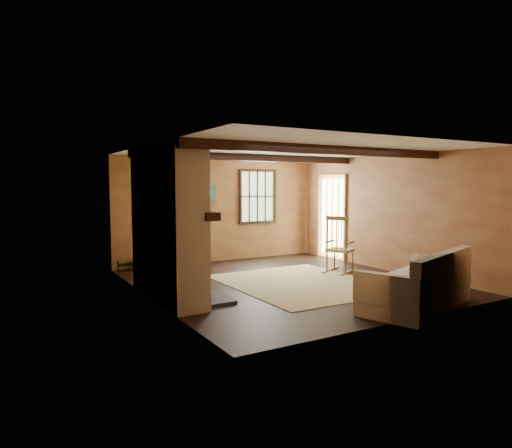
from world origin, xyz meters
TOP-DOWN VIEW (x-y plane):
  - ground at (0.00, 0.00)m, footprint 5.50×5.50m
  - room_envelope at (0.22, 0.26)m, footprint 5.02×5.52m
  - fireplace at (-2.23, -0.00)m, footprint 1.02×2.30m
  - rug at (0.20, -0.20)m, footprint 2.50×3.00m
  - rocking_chair at (1.51, 0.28)m, footprint 0.95×0.78m
  - sofa at (0.74, -2.40)m, footprint 2.26×1.53m
  - firewood_pile at (-2.09, 2.60)m, footprint 0.62×0.11m
  - laundry_basket at (-0.82, 2.28)m, footprint 0.53×0.42m
  - basket_pillow at (-0.82, 2.28)m, footprint 0.46×0.37m
  - armchair at (-1.48, 1.92)m, footprint 1.01×1.01m

SIDE VIEW (x-z plane):
  - ground at x=0.00m, z-range 0.00..0.00m
  - rug at x=0.20m, z-range 0.00..0.01m
  - firewood_pile at x=-2.09m, z-range 0.00..0.23m
  - laundry_basket at x=-0.82m, z-range 0.00..0.30m
  - sofa at x=0.74m, z-range -0.12..0.72m
  - armchair at x=-1.48m, z-range 0.00..0.66m
  - basket_pillow at x=-0.82m, z-range 0.30..0.52m
  - rocking_chair at x=1.51m, z-range -0.09..1.08m
  - fireplace at x=-2.23m, z-range -0.10..2.30m
  - room_envelope at x=0.22m, z-range 0.41..2.85m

